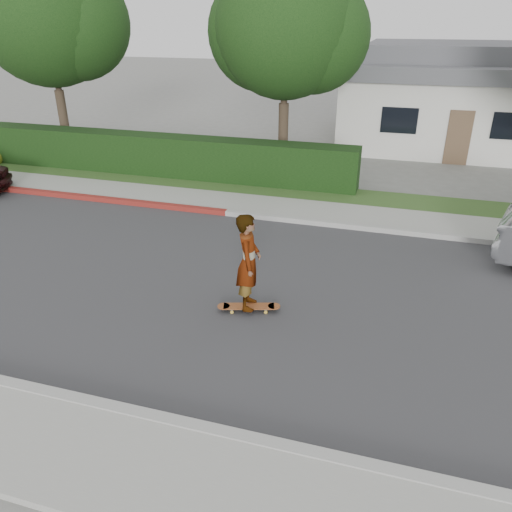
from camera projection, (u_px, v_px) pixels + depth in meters
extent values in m
plane|color=slate|center=(126.00, 272.00, 11.53)|extent=(120.00, 120.00, 0.00)
cube|color=#2D2D30|center=(126.00, 272.00, 11.52)|extent=(60.00, 8.00, 0.01)
cube|color=#9E9E99|center=(195.00, 209.00, 15.03)|extent=(60.00, 0.20, 0.15)
cube|color=maroon|center=(54.00, 194.00, 16.32)|extent=(12.00, 0.21, 0.15)
cube|color=gray|center=(206.00, 200.00, 15.82)|extent=(60.00, 1.60, 0.12)
cube|color=#2D4C1E|center=(223.00, 186.00, 17.20)|extent=(60.00, 1.60, 0.10)
cube|color=black|center=(151.00, 155.00, 18.19)|extent=(15.00, 1.00, 1.50)
cylinder|color=#33261C|center=(65.00, 125.00, 20.21)|extent=(0.36, 0.36, 2.70)
cylinder|color=#33261C|center=(56.00, 72.00, 19.33)|extent=(0.24, 0.24, 2.25)
sphere|color=black|center=(46.00, 14.00, 18.44)|extent=(5.20, 5.20, 5.20)
sphere|color=black|center=(36.00, 20.00, 19.08)|extent=(4.42, 4.42, 4.42)
sphere|color=black|center=(73.00, 23.00, 18.60)|extent=(4.16, 4.16, 4.16)
cylinder|color=#33261C|center=(283.00, 139.00, 18.36)|extent=(0.36, 0.36, 2.52)
cylinder|color=#33261C|center=(284.00, 85.00, 17.54)|extent=(0.24, 0.24, 2.10)
sphere|color=black|center=(286.00, 26.00, 16.72)|extent=(4.80, 4.80, 4.80)
sphere|color=black|center=(266.00, 32.00, 17.35)|extent=(4.08, 4.08, 4.08)
sphere|color=black|center=(313.00, 35.00, 16.87)|extent=(3.84, 3.84, 3.84)
cube|color=beige|center=(459.00, 110.00, 22.62)|extent=(10.00, 8.00, 3.00)
cube|color=#4C4C51|center=(466.00, 67.00, 21.84)|extent=(10.60, 8.60, 0.60)
cube|color=#4C4C51|center=(469.00, 53.00, 21.58)|extent=(8.40, 6.40, 0.80)
cube|color=black|center=(399.00, 120.00, 19.75)|extent=(1.40, 0.06, 1.00)
cube|color=brown|center=(458.00, 138.00, 19.40)|extent=(0.90, 0.06, 2.10)
cylinder|color=gold|center=(232.00, 312.00, 9.89)|extent=(0.08, 0.06, 0.07)
cylinder|color=gold|center=(232.00, 307.00, 10.06)|extent=(0.08, 0.06, 0.07)
cylinder|color=gold|center=(266.00, 312.00, 9.89)|extent=(0.08, 0.06, 0.07)
cylinder|color=gold|center=(266.00, 307.00, 10.06)|extent=(0.08, 0.06, 0.07)
cube|color=silver|center=(232.00, 307.00, 9.95)|extent=(0.11, 0.21, 0.03)
cube|color=silver|center=(266.00, 307.00, 9.95)|extent=(0.11, 0.21, 0.03)
cube|color=maroon|center=(249.00, 306.00, 9.94)|extent=(1.04, 0.53, 0.02)
cylinder|color=maroon|center=(224.00, 306.00, 9.94)|extent=(0.31, 0.31, 0.02)
cylinder|color=maroon|center=(274.00, 306.00, 9.94)|extent=(0.31, 0.31, 0.02)
imported|color=white|center=(249.00, 262.00, 9.51)|extent=(0.59, 0.79, 1.95)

